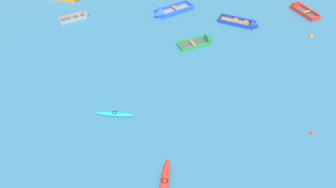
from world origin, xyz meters
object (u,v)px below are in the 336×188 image
kayak_red_cluster_outer (165,182)px  mooring_buoy_near_foreground (311,37)px  rowboat_deep_blue_midfield_right (248,24)px  mooring_buoy_outer_edge (312,134)px  rowboat_red_outer_right (299,8)px  rowboat_grey_far_right (81,16)px  rowboat_blue_outer_left (165,13)px  kayak_turquoise_foreground_center (115,114)px  rowboat_green_far_left (203,42)px

kayak_red_cluster_outer → mooring_buoy_near_foreground: size_ratio=7.69×
rowboat_deep_blue_midfield_right → mooring_buoy_outer_edge: rowboat_deep_blue_midfield_right is taller
rowboat_red_outer_right → mooring_buoy_near_foreground: 5.08m
mooring_buoy_near_foreground → rowboat_deep_blue_midfield_right: bearing=167.6°
mooring_buoy_outer_edge → rowboat_red_outer_right: bearing=83.9°
rowboat_grey_far_right → mooring_buoy_near_foreground: 22.38m
kayak_red_cluster_outer → rowboat_blue_outer_left: rowboat_blue_outer_left is taller
rowboat_grey_far_right → kayak_red_cluster_outer: rowboat_grey_far_right is taller
kayak_turquoise_foreground_center → mooring_buoy_outer_edge: 13.65m
rowboat_deep_blue_midfield_right → rowboat_grey_far_right: 16.57m
kayak_turquoise_foreground_center → rowboat_blue_outer_left: size_ratio=0.66×
rowboat_deep_blue_midfield_right → rowboat_green_far_left: (-4.16, -3.51, -0.01)m
kayak_turquoise_foreground_center → mooring_buoy_outer_edge: kayak_turquoise_foreground_center is taller
rowboat_green_far_left → mooring_buoy_near_foreground: 10.19m
rowboat_deep_blue_midfield_right → rowboat_blue_outer_left: size_ratio=0.96×
rowboat_grey_far_right → mooring_buoy_outer_edge: rowboat_grey_far_right is taller
rowboat_deep_blue_midfield_right → kayak_red_cluster_outer: 19.46m
mooring_buoy_outer_edge → rowboat_blue_outer_left: bearing=128.8°
kayak_turquoise_foreground_center → mooring_buoy_outer_edge: bearing=-0.9°
kayak_turquoise_foreground_center → rowboat_deep_blue_midfield_right: bearing=53.1°
rowboat_green_far_left → mooring_buoy_near_foreground: bearing=12.7°
rowboat_red_outer_right → kayak_red_cluster_outer: bearing=-116.7°
rowboat_red_outer_right → kayak_turquoise_foreground_center: (-15.49, -17.17, -0.06)m
rowboat_red_outer_right → mooring_buoy_outer_edge: bearing=-96.1°
rowboat_red_outer_right → rowboat_deep_blue_midfield_right: size_ratio=0.87×
rowboat_red_outer_right → rowboat_blue_outer_left: (-13.71, -2.60, 0.02)m
kayak_red_cluster_outer → mooring_buoy_outer_edge: (9.43, 5.00, -0.15)m
kayak_turquoise_foreground_center → rowboat_blue_outer_left: 14.68m
rowboat_red_outer_right → rowboat_deep_blue_midfield_right: bearing=-145.1°
mooring_buoy_near_foreground → kayak_turquoise_foreground_center: bearing=-142.6°
rowboat_deep_blue_midfield_right → rowboat_grey_far_right: (-16.57, -0.29, -0.02)m
kayak_red_cluster_outer → rowboat_green_far_left: (1.67, 15.06, 0.01)m
rowboat_grey_far_right → mooring_buoy_outer_edge: 24.15m
rowboat_blue_outer_left → kayak_red_cluster_outer: bearing=-83.0°
rowboat_grey_far_right → mooring_buoy_near_foreground: (22.36, -0.98, -0.15)m
kayak_red_cluster_outer → mooring_buoy_near_foreground: 20.84m
kayak_turquoise_foreground_center → rowboat_green_far_left: bearing=59.2°
rowboat_green_far_left → rowboat_grey_far_right: bearing=165.5°
kayak_turquoise_foreground_center → rowboat_blue_outer_left: rowboat_blue_outer_left is taller
rowboat_green_far_left → mooring_buoy_outer_edge: 12.71m
rowboat_red_outer_right → rowboat_blue_outer_left: 13.96m
rowboat_grey_far_right → kayak_red_cluster_outer: (10.74, -18.28, 0.00)m
rowboat_green_far_left → mooring_buoy_near_foreground: (9.94, 2.24, -0.16)m
kayak_turquoise_foreground_center → rowboat_grey_far_right: (-6.53, 13.08, 0.02)m
kayak_turquoise_foreground_center → rowboat_blue_outer_left: bearing=83.0°
rowboat_green_far_left → mooring_buoy_outer_edge: (7.76, -10.06, -0.16)m
mooring_buoy_near_foreground → mooring_buoy_outer_edge: bearing=-100.1°
kayak_red_cluster_outer → rowboat_green_far_left: bearing=83.7°
rowboat_blue_outer_left → rowboat_grey_far_right: bearing=-169.8°
rowboat_red_outer_right → kayak_turquoise_foreground_center: rowboat_red_outer_right is taller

